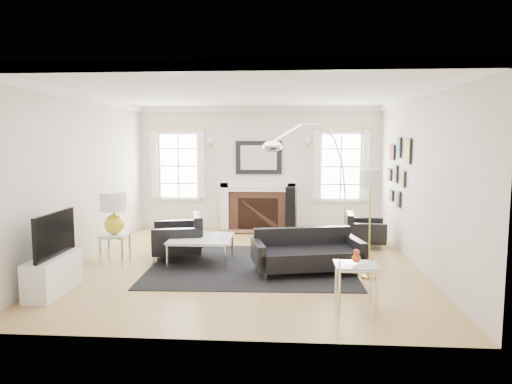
# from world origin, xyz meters

# --- Properties ---
(floor) EXTENTS (6.00, 6.00, 0.00)m
(floor) POSITION_xyz_m (0.00, 0.00, 0.00)
(floor) COLOR #AC8448
(floor) RESTS_ON ground
(back_wall) EXTENTS (5.50, 0.04, 2.80)m
(back_wall) POSITION_xyz_m (0.00, 3.00, 1.40)
(back_wall) COLOR beige
(back_wall) RESTS_ON floor
(front_wall) EXTENTS (5.50, 0.04, 2.80)m
(front_wall) POSITION_xyz_m (0.00, -3.00, 1.40)
(front_wall) COLOR beige
(front_wall) RESTS_ON floor
(left_wall) EXTENTS (0.04, 6.00, 2.80)m
(left_wall) POSITION_xyz_m (-2.75, 0.00, 1.40)
(left_wall) COLOR beige
(left_wall) RESTS_ON floor
(right_wall) EXTENTS (0.04, 6.00, 2.80)m
(right_wall) POSITION_xyz_m (2.75, 0.00, 1.40)
(right_wall) COLOR beige
(right_wall) RESTS_ON floor
(ceiling) EXTENTS (5.50, 6.00, 0.02)m
(ceiling) POSITION_xyz_m (0.00, 0.00, 2.80)
(ceiling) COLOR white
(ceiling) RESTS_ON back_wall
(crown_molding) EXTENTS (5.50, 6.00, 0.12)m
(crown_molding) POSITION_xyz_m (0.00, 0.00, 2.74)
(crown_molding) COLOR white
(crown_molding) RESTS_ON back_wall
(fireplace) EXTENTS (1.70, 0.69, 1.11)m
(fireplace) POSITION_xyz_m (0.00, 2.79, 0.54)
(fireplace) COLOR white
(fireplace) RESTS_ON floor
(mantel_mirror) EXTENTS (1.05, 0.07, 0.75)m
(mantel_mirror) POSITION_xyz_m (0.00, 2.95, 1.65)
(mantel_mirror) COLOR black
(mantel_mirror) RESTS_ON back_wall
(window_left) EXTENTS (1.24, 0.15, 1.62)m
(window_left) POSITION_xyz_m (-1.85, 2.95, 1.46)
(window_left) COLOR white
(window_left) RESTS_ON back_wall
(window_right) EXTENTS (1.24, 0.15, 1.62)m
(window_right) POSITION_xyz_m (1.85, 2.95, 1.46)
(window_right) COLOR white
(window_right) RESTS_ON back_wall
(gallery_wall) EXTENTS (0.04, 1.73, 1.29)m
(gallery_wall) POSITION_xyz_m (2.72, 1.30, 1.53)
(gallery_wall) COLOR black
(gallery_wall) RESTS_ON right_wall
(tv_unit) EXTENTS (0.35, 1.00, 1.09)m
(tv_unit) POSITION_xyz_m (-2.44, -1.70, 0.33)
(tv_unit) COLOR white
(tv_unit) RESTS_ON floor
(area_rug) EXTENTS (3.32, 2.80, 0.01)m
(area_rug) POSITION_xyz_m (0.08, -0.16, 0.01)
(area_rug) COLOR black
(area_rug) RESTS_ON floor
(sofa) EXTENTS (1.78, 1.10, 0.54)m
(sofa) POSITION_xyz_m (0.96, -0.48, 0.29)
(sofa) COLOR black
(sofa) RESTS_ON floor
(armchair_left) EXTENTS (1.01, 1.09, 0.63)m
(armchair_left) POSITION_xyz_m (-1.18, 0.22, 0.35)
(armchair_left) COLOR black
(armchair_left) RESTS_ON floor
(armchair_right) EXTENTS (0.77, 0.85, 0.53)m
(armchair_right) POSITION_xyz_m (2.12, 1.34, 0.30)
(armchair_right) COLOR black
(armchair_right) RESTS_ON floor
(coffee_table) EXTENTS (0.99, 0.99, 0.44)m
(coffee_table) POSITION_xyz_m (-0.75, -0.10, 0.41)
(coffee_table) COLOR silver
(coffee_table) RESTS_ON floor
(side_table_left) EXTENTS (0.45, 0.45, 0.49)m
(side_table_left) POSITION_xyz_m (-2.20, -0.16, 0.39)
(side_table_left) COLOR silver
(side_table_left) RESTS_ON floor
(nesting_table) EXTENTS (0.51, 0.43, 0.56)m
(nesting_table) POSITION_xyz_m (1.48, -2.04, 0.44)
(nesting_table) COLOR silver
(nesting_table) RESTS_ON floor
(gourd_lamp) EXTENTS (0.43, 0.43, 0.69)m
(gourd_lamp) POSITION_xyz_m (-2.20, -0.16, 0.89)
(gourd_lamp) COLOR gold
(gourd_lamp) RESTS_ON side_table_left
(orange_vase) EXTENTS (0.10, 0.10, 0.17)m
(orange_vase) POSITION_xyz_m (1.48, -2.04, 0.65)
(orange_vase) COLOR #DD481C
(orange_vase) RESTS_ON nesting_table
(arc_floor_lamp) EXTENTS (1.72, 1.60, 2.44)m
(arc_floor_lamp) POSITION_xyz_m (1.10, 1.14, 1.32)
(arc_floor_lamp) COLOR white
(arc_floor_lamp) RESTS_ON floor
(stick_floor_lamp) EXTENTS (0.33, 0.33, 1.61)m
(stick_floor_lamp) POSITION_xyz_m (1.86, -0.72, 1.40)
(stick_floor_lamp) COLOR gold
(stick_floor_lamp) RESTS_ON floor
(speaker_tower) EXTENTS (0.25, 0.25, 1.06)m
(speaker_tower) POSITION_xyz_m (0.74, 2.19, 0.53)
(speaker_tower) COLOR black
(speaker_tower) RESTS_ON floor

